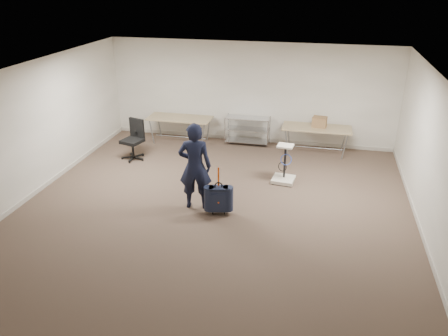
# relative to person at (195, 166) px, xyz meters

# --- Properties ---
(ground) EXTENTS (9.00, 9.00, 0.00)m
(ground) POSITION_rel_person_xyz_m (0.40, -0.38, -0.91)
(ground) COLOR #3F3126
(ground) RESTS_ON ground
(room_shell) EXTENTS (8.00, 9.00, 9.00)m
(room_shell) POSITION_rel_person_xyz_m (0.40, 1.00, -0.86)
(room_shell) COLOR beige
(room_shell) RESTS_ON ground
(folding_table_left) EXTENTS (1.80, 0.75, 0.73)m
(folding_table_left) POSITION_rel_person_xyz_m (-1.50, 3.57, -0.24)
(folding_table_left) COLOR tan
(folding_table_left) RESTS_ON ground
(folding_table_right) EXTENTS (1.80, 0.75, 0.73)m
(folding_table_right) POSITION_rel_person_xyz_m (2.30, 3.57, -0.24)
(folding_table_right) COLOR tan
(folding_table_right) RESTS_ON ground
(wire_shelf) EXTENTS (1.22, 0.47, 0.80)m
(wire_shelf) POSITION_rel_person_xyz_m (0.40, 3.82, -0.47)
(wire_shelf) COLOR silver
(wire_shelf) RESTS_ON ground
(person) EXTENTS (0.72, 0.53, 1.83)m
(person) POSITION_rel_person_xyz_m (0.00, 0.00, 0.00)
(person) COLOR black
(person) RESTS_ON ground
(suitcase) EXTENTS (0.41, 0.29, 1.02)m
(suitcase) POSITION_rel_person_xyz_m (0.53, -0.20, -0.57)
(suitcase) COLOR black
(suitcase) RESTS_ON ground
(office_chair) EXTENTS (0.63, 0.63, 1.04)m
(office_chair) POSITION_rel_person_xyz_m (-2.31, 2.14, -0.60)
(office_chair) COLOR black
(office_chair) RESTS_ON ground
(equipment_cart) EXTENTS (0.55, 0.55, 0.92)m
(equipment_cart) POSITION_rel_person_xyz_m (1.65, 1.59, -0.67)
(equipment_cart) COLOR beige
(equipment_cart) RESTS_ON ground
(cardboard_box) EXTENTS (0.40, 0.32, 0.27)m
(cardboard_box) POSITION_rel_person_xyz_m (2.35, 3.62, -0.05)
(cardboard_box) COLOR #A27A4B
(cardboard_box) RESTS_ON folding_table_right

